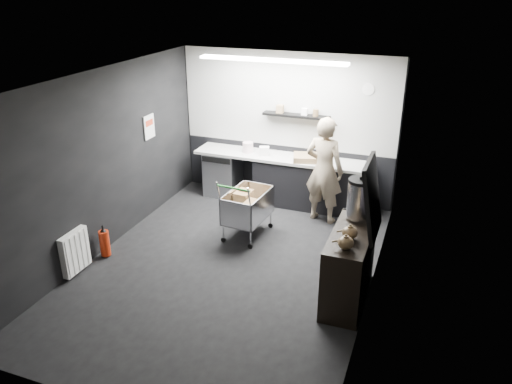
% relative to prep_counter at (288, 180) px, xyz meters
% --- Properties ---
extents(floor, '(5.50, 5.50, 0.00)m').
position_rel_prep_counter_xyz_m(floor, '(-0.14, -2.42, -0.46)').
color(floor, black).
rests_on(floor, ground).
extents(ceiling, '(5.50, 5.50, 0.00)m').
position_rel_prep_counter_xyz_m(ceiling, '(-0.14, -2.42, 2.24)').
color(ceiling, silver).
rests_on(ceiling, wall_back).
extents(wall_back, '(5.50, 0.00, 5.50)m').
position_rel_prep_counter_xyz_m(wall_back, '(-0.14, 0.33, 0.89)').
color(wall_back, black).
rests_on(wall_back, floor).
extents(wall_front, '(5.50, 0.00, 5.50)m').
position_rel_prep_counter_xyz_m(wall_front, '(-0.14, -5.17, 0.89)').
color(wall_front, black).
rests_on(wall_front, floor).
extents(wall_left, '(0.00, 5.50, 5.50)m').
position_rel_prep_counter_xyz_m(wall_left, '(-2.14, -2.42, 0.89)').
color(wall_left, black).
rests_on(wall_left, floor).
extents(wall_right, '(0.00, 5.50, 5.50)m').
position_rel_prep_counter_xyz_m(wall_right, '(1.86, -2.42, 0.89)').
color(wall_right, black).
rests_on(wall_right, floor).
extents(kitchen_wall_panel, '(3.95, 0.02, 1.70)m').
position_rel_prep_counter_xyz_m(kitchen_wall_panel, '(-0.14, 0.31, 1.39)').
color(kitchen_wall_panel, beige).
rests_on(kitchen_wall_panel, wall_back).
extents(dado_panel, '(3.95, 0.02, 1.00)m').
position_rel_prep_counter_xyz_m(dado_panel, '(-0.14, 0.31, 0.04)').
color(dado_panel, black).
rests_on(dado_panel, wall_back).
extents(floating_shelf, '(1.20, 0.22, 0.04)m').
position_rel_prep_counter_xyz_m(floating_shelf, '(0.06, 0.20, 1.16)').
color(floating_shelf, black).
rests_on(floating_shelf, wall_back).
extents(wall_clock, '(0.20, 0.03, 0.20)m').
position_rel_prep_counter_xyz_m(wall_clock, '(1.26, 0.30, 1.69)').
color(wall_clock, white).
rests_on(wall_clock, wall_back).
extents(poster, '(0.02, 0.30, 0.40)m').
position_rel_prep_counter_xyz_m(poster, '(-2.12, -1.12, 1.09)').
color(poster, white).
rests_on(poster, wall_left).
extents(poster_red_band, '(0.02, 0.22, 0.10)m').
position_rel_prep_counter_xyz_m(poster_red_band, '(-2.11, -1.12, 1.16)').
color(poster_red_band, red).
rests_on(poster_red_band, poster).
extents(radiator, '(0.10, 0.50, 0.60)m').
position_rel_prep_counter_xyz_m(radiator, '(-2.08, -3.32, -0.11)').
color(radiator, white).
rests_on(radiator, wall_left).
extents(ceiling_strip, '(2.40, 0.20, 0.04)m').
position_rel_prep_counter_xyz_m(ceiling_strip, '(-0.14, -0.57, 2.21)').
color(ceiling_strip, white).
rests_on(ceiling_strip, ceiling).
extents(prep_counter, '(3.20, 0.61, 0.90)m').
position_rel_prep_counter_xyz_m(prep_counter, '(0.00, 0.00, 0.00)').
color(prep_counter, black).
rests_on(prep_counter, floor).
extents(person, '(0.74, 0.56, 1.82)m').
position_rel_prep_counter_xyz_m(person, '(0.76, -0.45, 0.45)').
color(person, beige).
rests_on(person, floor).
extents(shopping_cart, '(0.63, 0.97, 1.02)m').
position_rel_prep_counter_xyz_m(shopping_cart, '(-0.24, -1.41, 0.03)').
color(shopping_cart, silver).
rests_on(shopping_cart, floor).
extents(sideboard, '(0.55, 1.28, 1.91)m').
position_rel_prep_counter_xyz_m(sideboard, '(1.62, -2.54, 0.15)').
color(sideboard, black).
rests_on(sideboard, floor).
extents(fire_extinguisher, '(0.15, 0.15, 0.49)m').
position_rel_prep_counter_xyz_m(fire_extinguisher, '(-1.99, -2.79, -0.22)').
color(fire_extinguisher, '#A8240B').
rests_on(fire_extinguisher, floor).
extents(cardboard_box, '(0.59, 0.50, 0.10)m').
position_rel_prep_counter_xyz_m(cardboard_box, '(0.38, -0.05, 0.49)').
color(cardboard_box, '#8F724C').
rests_on(cardboard_box, prep_counter).
extents(pink_tub, '(0.19, 0.19, 0.19)m').
position_rel_prep_counter_xyz_m(pink_tub, '(-0.77, 0.00, 0.54)').
color(pink_tub, white).
rests_on(pink_tub, prep_counter).
extents(white_container, '(0.21, 0.19, 0.16)m').
position_rel_prep_counter_xyz_m(white_container, '(-0.44, -0.05, 0.52)').
color(white_container, white).
rests_on(white_container, prep_counter).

